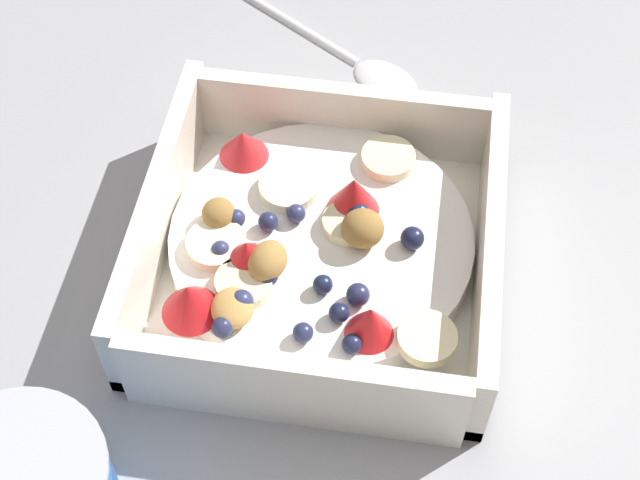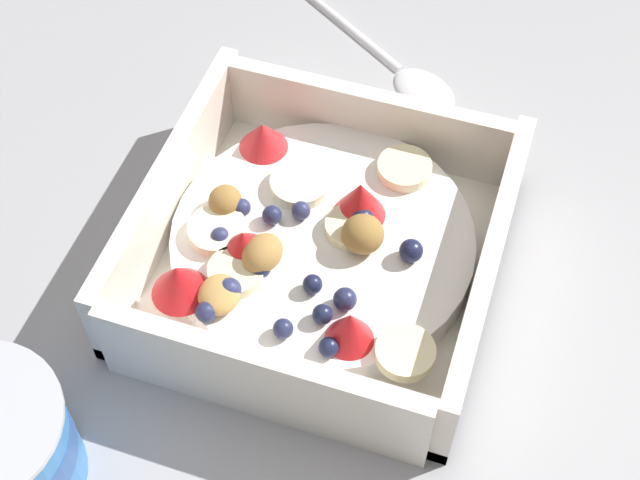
{
  "view_description": "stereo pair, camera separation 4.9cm",
  "coord_description": "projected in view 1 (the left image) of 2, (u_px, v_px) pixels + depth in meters",
  "views": [
    {
      "loc": [
        -0.29,
        -0.06,
        0.43
      ],
      "look_at": [
        -0.0,
        -0.02,
        0.03
      ],
      "focal_mm": 51.26,
      "sensor_mm": 36.0,
      "label": 1
    },
    {
      "loc": [
        -0.28,
        -0.11,
        0.43
      ],
      "look_at": [
        -0.0,
        -0.02,
        0.03
      ],
      "focal_mm": 51.26,
      "sensor_mm": 36.0,
      "label": 2
    }
  ],
  "objects": [
    {
      "name": "spoon",
      "position": [
        355.0,
        58.0,
        0.62
      ],
      "size": [
        0.11,
        0.16,
        0.01
      ],
      "color": "silver",
      "rests_on": "ground"
    },
    {
      "name": "ground_plane",
      "position": [
        295.0,
        261.0,
        0.52
      ],
      "size": [
        2.4,
        2.4,
        0.0
      ],
      "primitive_type": "plane",
      "color": "#9E9EA3"
    },
    {
      "name": "fruit_bowl",
      "position": [
        317.0,
        252.0,
        0.5
      ],
      "size": [
        0.19,
        0.19,
        0.06
      ],
      "color": "white",
      "rests_on": "ground"
    }
  ]
}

